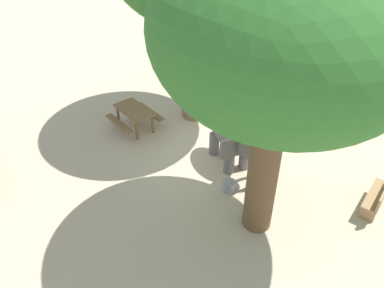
{
  "coord_description": "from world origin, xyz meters",
  "views": [
    {
      "loc": [
        -8.84,
        4.31,
        7.5
      ],
      "look_at": [
        -0.19,
        0.85,
        0.8
      ],
      "focal_mm": 36.34,
      "sensor_mm": 36.0,
      "label": 1
    }
  ],
  "objects_px": {
    "person_handler": "(287,118)",
    "feed_bucket": "(229,186)",
    "picnic_table_near": "(135,114)",
    "wooden_bench": "(379,196)",
    "shade_tree_main": "(282,33)",
    "elephant": "(234,135)"
  },
  "relations": [
    {
      "from": "wooden_bench",
      "to": "picnic_table_near",
      "type": "height_order",
      "value": "wooden_bench"
    },
    {
      "from": "picnic_table_near",
      "to": "feed_bucket",
      "type": "distance_m",
      "value": 4.4
    },
    {
      "from": "elephant",
      "to": "shade_tree_main",
      "type": "bearing_deg",
      "value": -13.06
    },
    {
      "from": "shade_tree_main",
      "to": "picnic_table_near",
      "type": "bearing_deg",
      "value": 17.48
    },
    {
      "from": "person_handler",
      "to": "feed_bucket",
      "type": "xyz_separation_m",
      "value": [
        -1.43,
        2.72,
        -0.79
      ]
    },
    {
      "from": "shade_tree_main",
      "to": "wooden_bench",
      "type": "height_order",
      "value": "shade_tree_main"
    },
    {
      "from": "picnic_table_near",
      "to": "elephant",
      "type": "bearing_deg",
      "value": -161.74
    },
    {
      "from": "elephant",
      "to": "wooden_bench",
      "type": "xyz_separation_m",
      "value": [
        -3.1,
        -2.7,
        -0.64
      ]
    },
    {
      "from": "shade_tree_main",
      "to": "person_handler",
      "type": "bearing_deg",
      "value": -42.87
    },
    {
      "from": "person_handler",
      "to": "picnic_table_near",
      "type": "height_order",
      "value": "person_handler"
    },
    {
      "from": "person_handler",
      "to": "wooden_bench",
      "type": "distance_m",
      "value": 3.62
    },
    {
      "from": "elephant",
      "to": "shade_tree_main",
      "type": "height_order",
      "value": "shade_tree_main"
    },
    {
      "from": "elephant",
      "to": "feed_bucket",
      "type": "bearing_deg",
      "value": -32.65
    },
    {
      "from": "wooden_bench",
      "to": "shade_tree_main",
      "type": "bearing_deg",
      "value": 135.52
    },
    {
      "from": "elephant",
      "to": "picnic_table_near",
      "type": "relative_size",
      "value": 1.33
    },
    {
      "from": "shade_tree_main",
      "to": "elephant",
      "type": "bearing_deg",
      "value": -11.87
    },
    {
      "from": "wooden_bench",
      "to": "picnic_table_near",
      "type": "bearing_deg",
      "value": 96.83
    },
    {
      "from": "wooden_bench",
      "to": "person_handler",
      "type": "bearing_deg",
      "value": 67.79
    },
    {
      "from": "picnic_table_near",
      "to": "wooden_bench",
      "type": "bearing_deg",
      "value": -158.89
    },
    {
      "from": "person_handler",
      "to": "picnic_table_near",
      "type": "distance_m",
      "value": 5.08
    },
    {
      "from": "picnic_table_near",
      "to": "person_handler",
      "type": "bearing_deg",
      "value": -138.78
    },
    {
      "from": "feed_bucket",
      "to": "wooden_bench",
      "type": "bearing_deg",
      "value": -122.49
    }
  ]
}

